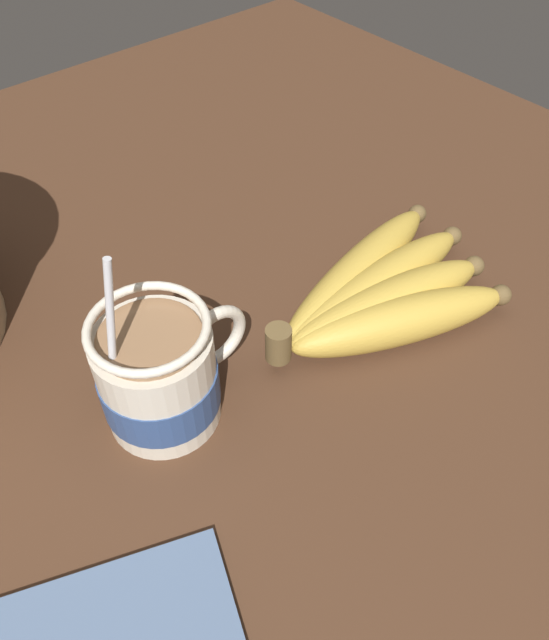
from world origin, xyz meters
TOP-DOWN VIEW (x-y plane):
  - table at (0.00, 0.00)cm, footprint 116.30×116.30cm
  - coffee_mug at (-2.20, 2.96)cm, footprint 11.73×8.28cm
  - banana_bunch at (17.05, -0.14)cm, footprint 23.01×15.33cm

SIDE VIEW (x-z plane):
  - table at x=0.00cm, z-range 0.00..3.13cm
  - banana_bunch at x=17.05cm, z-range 2.86..7.29cm
  - coffee_mug at x=-2.20cm, z-range -0.55..15.19cm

